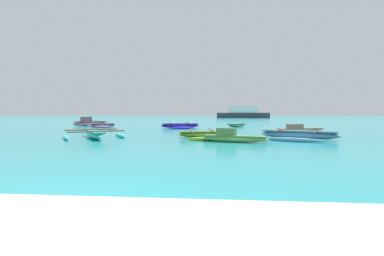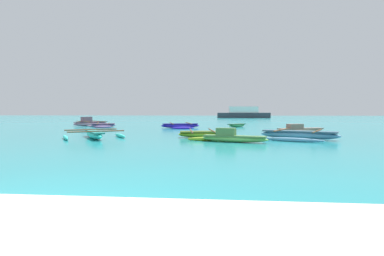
# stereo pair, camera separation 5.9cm
# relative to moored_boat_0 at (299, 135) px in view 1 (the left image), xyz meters

# --- Properties ---
(ground_plane) EXTENTS (240.00, 240.00, 0.00)m
(ground_plane) POSITION_rel_moored_boat_0_xyz_m (-6.89, -12.82, -0.23)
(ground_plane) COLOR teal
(moored_boat_0) EXTENTS (4.10, 4.25, 0.51)m
(moored_boat_0) POSITION_rel_moored_boat_0_xyz_m (0.00, 0.00, 0.00)
(moored_boat_0) COLOR #5790B4
(moored_boat_0) RESTS_ON ground_plane
(moored_boat_1) EXTENTS (2.74, 4.33, 0.42)m
(moored_boat_1) POSITION_rel_moored_boat_0_xyz_m (-5.19, 0.60, -0.04)
(moored_boat_1) COLOR #87AA24
(moored_boat_1) RESTS_ON ground_plane
(moored_boat_2) EXTENTS (3.79, 2.08, 0.59)m
(moored_boat_2) POSITION_rel_moored_boat_0_xyz_m (1.59, 6.00, -0.03)
(moored_boat_2) COLOR tan
(moored_boat_2) RESTS_ON ground_plane
(moored_boat_3) EXTENTS (4.44, 4.43, 0.96)m
(moored_boat_3) POSITION_rel_moored_boat_0_xyz_m (-17.57, 13.61, 0.08)
(moored_boat_3) COLOR #C17E98
(moored_boat_3) RESTS_ON ground_plane
(moored_boat_4) EXTENTS (2.77, 4.14, 0.40)m
(moored_boat_4) POSITION_rel_moored_boat_0_xyz_m (-15.35, 11.58, -0.04)
(moored_boat_4) COLOR #946BA6
(moored_boat_4) RESTS_ON ground_plane
(moored_boat_5) EXTENTS (3.54, 4.62, 0.46)m
(moored_boat_5) POSITION_rel_moored_boat_0_xyz_m (-7.77, 10.72, -0.02)
(moored_boat_5) COLOR #3520C9
(moored_boat_5) RESTS_ON ground_plane
(moored_boat_6) EXTENTS (3.80, 3.59, 0.47)m
(moored_boat_6) POSITION_rel_moored_boat_0_xyz_m (-11.08, -0.45, -0.02)
(moored_boat_6) COLOR #30D3C3
(moored_boat_6) RESTS_ON ground_plane
(moored_boat_7) EXTENTS (3.26, 1.48, 0.68)m
(moored_boat_7) POSITION_rel_moored_boat_0_xyz_m (-3.56, -1.86, 0.00)
(moored_boat_7) COLOR #79C95E
(moored_boat_7) RESTS_ON ground_plane
(moored_boat_8) EXTENTS (1.97, 2.10, 0.32)m
(moored_boat_8) POSITION_rel_moored_boat_0_xyz_m (-2.53, 12.79, -0.05)
(moored_boat_8) COLOR #3B9C57
(moored_boat_8) RESTS_ON ground_plane
(distant_ferry) EXTENTS (12.69, 2.79, 2.79)m
(distant_ferry) POSITION_rel_moored_boat_0_xyz_m (1.61, 57.93, 0.90)
(distant_ferry) COLOR #2D333D
(distant_ferry) RESTS_ON ground_plane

